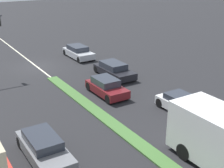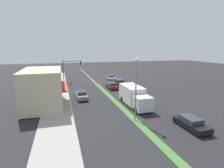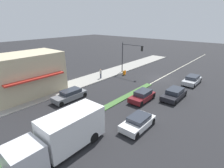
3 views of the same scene
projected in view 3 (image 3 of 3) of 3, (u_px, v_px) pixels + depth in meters
The scene contains 13 objects.
ground_plane at pixel (81, 121), 17.70m from camera, with size 160.00×160.00×0.00m, color #232326.
sidewalk_right at pixel (33, 98), 22.79m from camera, with size 4.00×73.00×0.12m, color #9E9B93.
lane_marking_center at pixel (160, 78), 30.59m from camera, with size 0.16×60.00×0.01m, color beige.
building_corner_store at pixel (25, 74), 23.16m from camera, with size 6.01×9.32×5.46m.
traffic_signal_main at pixel (129, 53), 32.12m from camera, with size 4.59×0.34×5.60m.
pedestrian at pixel (101, 73), 30.08m from camera, with size 0.34×0.34×1.62m.
warning_aframe_sign at pixel (124, 73), 32.36m from camera, with size 0.45×0.53×0.84m.
delivery_truck at pixel (63, 134), 13.30m from camera, with size 2.44×7.50×2.87m.
sedan_dark at pixel (174, 94), 22.67m from camera, with size 1.90×4.50×1.27m.
suv_grey at pixel (70, 95), 22.26m from camera, with size 1.73×4.48×1.32m.
sedan_maroon at pixel (142, 96), 21.99m from camera, with size 1.78×3.91×1.32m.
sedan_silver at pixel (192, 80), 27.89m from camera, with size 1.87×4.37×1.30m.
van_white at pixel (138, 122), 16.42m from camera, with size 1.83×3.81×1.20m.
Camera 3 is at (-12.29, 27.67, 9.64)m, focal length 28.00 mm.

